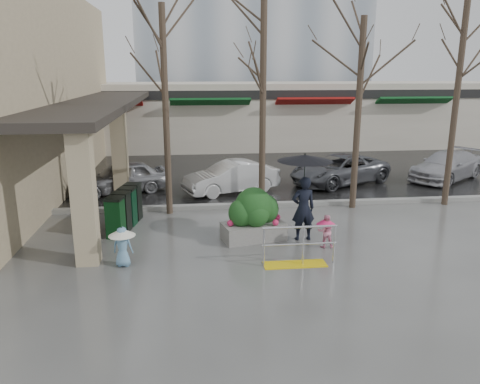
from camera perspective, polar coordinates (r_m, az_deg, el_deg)
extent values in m
plane|color=#51514F|center=(12.95, -0.15, -6.99)|extent=(120.00, 120.00, 0.00)
cube|color=black|center=(34.33, -4.16, 6.63)|extent=(120.00, 36.00, 0.01)
cube|color=gray|center=(16.70, -1.64, -1.71)|extent=(120.00, 0.30, 0.15)
cube|color=#2D2823|center=(20.31, -16.58, 10.81)|extent=(2.80, 18.00, 0.25)
cube|color=tan|center=(12.14, -18.51, -0.56)|extent=(0.55, 0.55, 3.50)
cube|color=tan|center=(18.41, -14.44, 4.73)|extent=(0.55, 0.55, 3.50)
cube|color=beige|center=(30.28, -0.08, 9.40)|extent=(34.00, 6.00, 4.00)
cube|color=maroon|center=(27.54, -16.43, 10.06)|extent=(4.50, 1.68, 0.87)
cube|color=#0F4C1E|center=(27.17, -3.67, 10.56)|extent=(4.50, 1.68, 0.87)
cube|color=maroon|center=(28.10, 8.86, 10.56)|extent=(4.50, 1.68, 0.87)
cube|color=#0F4C1E|center=(30.22, 20.09, 10.13)|extent=(4.50, 1.68, 0.87)
cube|color=black|center=(27.30, 0.60, 11.77)|extent=(34.00, 0.35, 0.50)
cube|color=yellow|center=(12.06, 6.70, -8.74)|extent=(1.60, 0.50, 0.02)
cylinder|color=silver|center=(11.73, 2.93, -6.76)|extent=(0.05, 0.05, 1.00)
cylinder|color=silver|center=(11.92, 7.71, -6.52)|extent=(0.05, 0.05, 1.00)
cylinder|color=silver|center=(12.13, 11.40, -6.30)|extent=(0.05, 0.05, 1.00)
cylinder|color=silver|center=(11.73, 7.32, -4.27)|extent=(1.90, 0.06, 0.06)
cylinder|color=silver|center=(11.88, 7.25, -6.32)|extent=(1.90, 0.04, 0.04)
cylinder|color=#382B21|center=(15.65, -9.03, 9.42)|extent=(0.22, 0.22, 6.80)
cylinder|color=#382B21|center=(15.82, 2.79, 10.00)|extent=(0.22, 0.22, 7.00)
cylinder|color=#382B21|center=(16.68, 14.18, 8.96)|extent=(0.22, 0.22, 6.50)
cylinder|color=#382B21|center=(18.17, 24.80, 9.62)|extent=(0.22, 0.22, 7.20)
imported|color=black|center=(13.50, 7.71, -2.01)|extent=(0.71, 0.49, 1.87)
cylinder|color=black|center=(13.26, 7.86, 2.00)|extent=(0.02, 0.02, 1.19)
cone|color=black|center=(13.16, 7.93, 4.14)|extent=(1.56, 1.56, 0.18)
sphere|color=black|center=(13.14, 7.95, 4.61)|extent=(0.05, 0.05, 0.05)
imported|color=pink|center=(13.16, 10.40, -4.71)|extent=(0.48, 0.39, 0.94)
cylinder|color=black|center=(13.11, 10.44, -4.00)|extent=(0.02, 0.02, 0.41)
cone|color=#FF2870|center=(13.07, 10.46, -3.53)|extent=(0.53, 0.53, 0.18)
sphere|color=black|center=(13.04, 10.48, -3.07)|extent=(0.05, 0.05, 0.05)
imported|color=#6897B9|center=(12.09, -14.11, -6.49)|extent=(0.55, 0.41, 1.02)
cylinder|color=black|center=(12.00, -14.19, -5.43)|extent=(0.02, 0.02, 0.48)
cone|color=white|center=(11.96, -14.23, -4.77)|extent=(0.67, 0.67, 0.18)
sphere|color=black|center=(11.92, -14.26, -4.27)|extent=(0.05, 0.05, 0.05)
cube|color=slate|center=(13.62, 1.64, -4.79)|extent=(1.93, 1.28, 0.49)
ellipsoid|color=#133E17|center=(13.39, 1.66, -1.82)|extent=(1.09, 0.98, 1.14)
sphere|color=#133E17|center=(13.30, 0.24, -2.55)|extent=(0.78, 0.78, 0.78)
sphere|color=#133E17|center=(13.62, 3.01, -2.08)|extent=(0.82, 0.82, 0.82)
cube|color=#0D3916|center=(14.17, -14.95, -3.17)|extent=(0.54, 0.54, 1.13)
cube|color=black|center=(13.99, -15.11, -0.78)|extent=(0.58, 0.58, 0.08)
cube|color=black|center=(14.67, -14.21, -2.51)|extent=(0.54, 0.54, 1.13)
cube|color=black|center=(14.51, -14.36, -0.19)|extent=(0.58, 0.58, 0.08)
cube|color=#0C361E|center=(15.18, -13.53, -1.89)|extent=(0.54, 0.54, 1.13)
cube|color=black|center=(15.02, -13.66, 0.36)|extent=(0.58, 0.58, 0.08)
cube|color=black|center=(15.69, -12.88, -1.31)|extent=(0.54, 0.54, 1.13)
cube|color=black|center=(15.54, -13.01, 0.87)|extent=(0.58, 0.58, 0.08)
imported|color=#A0A1A5|center=(19.22, -14.26, 1.74)|extent=(3.98, 2.62, 1.26)
imported|color=silver|center=(18.69, -1.07, 1.83)|extent=(4.05, 2.62, 1.26)
imported|color=#55575C|center=(20.61, 12.01, 2.72)|extent=(4.99, 3.85, 1.26)
imported|color=#B4B3B9|center=(22.89, 23.89, 2.96)|extent=(4.57, 3.92, 1.26)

